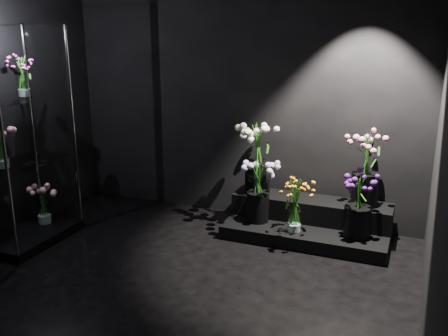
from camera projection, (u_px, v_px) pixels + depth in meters
The scene contains 13 objects.
floor at pixel (154, 297), 4.01m from camera, with size 4.00×4.00×0.00m, color black.
wall_back at pixel (241, 92), 5.40m from camera, with size 4.00×4.00×0.00m, color black.
wall_right at pixel (446, 151), 2.90m from camera, with size 4.00×4.00×0.00m, color black.
display_riser at pixel (308, 221), 5.14m from camera, with size 1.64×0.73×0.36m.
display_case at pixel (20, 139), 4.76m from camera, with size 0.57×0.96×2.10m.
bouquet_orange_bells at pixel (295, 205), 4.85m from camera, with size 0.33×0.33×0.53m.
bouquet_lilac at pixel (258, 185), 5.09m from camera, with size 0.42×0.42×0.64m.
bouquet_purple at pixel (358, 204), 4.72m from camera, with size 0.40×0.40×0.61m.
bouquet_cream_roses at pixel (258, 154), 5.26m from camera, with size 0.41×0.41×0.75m.
bouquet_pink_roses at pixel (366, 165), 4.88m from camera, with size 0.45×0.45×0.73m.
bouquet_case_pink at pixel (0, 146), 4.59m from camera, with size 0.34×0.34×0.39m.
bouquet_case_magenta at pixel (22, 76), 4.72m from camera, with size 0.26×0.26×0.37m.
bouquet_case_base_pink at pixel (43, 202), 5.18m from camera, with size 0.39×0.39×0.44m.
Camera 1 is at (1.85, -3.09, 2.11)m, focal length 40.00 mm.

